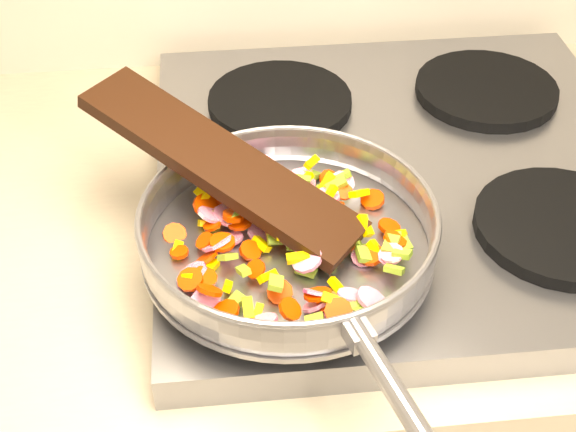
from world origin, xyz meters
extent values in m
cube|color=#939399|center=(-0.70, 1.67, 0.92)|extent=(0.60, 0.60, 0.04)
cylinder|color=black|center=(-0.84, 1.52, 0.95)|extent=(0.19, 0.19, 0.02)
cylinder|color=black|center=(-0.56, 1.52, 0.95)|extent=(0.19, 0.19, 0.02)
cylinder|color=black|center=(-0.84, 1.81, 0.95)|extent=(0.19, 0.19, 0.02)
cylinder|color=black|center=(-0.56, 1.81, 0.95)|extent=(0.19, 0.19, 0.02)
cylinder|color=#9E9EA5|center=(-0.86, 1.51, 0.96)|extent=(0.30, 0.30, 0.01)
torus|color=#9E9EA5|center=(-0.86, 1.51, 0.98)|extent=(0.34, 0.34, 0.05)
torus|color=#9E9EA5|center=(-0.86, 1.51, 1.01)|extent=(0.30, 0.30, 0.01)
cylinder|color=#9E9EA5|center=(-0.79, 1.28, 1.00)|extent=(0.07, 0.19, 0.02)
cube|color=#9E9EA5|center=(-0.82, 1.36, 1.00)|extent=(0.03, 0.03, 0.02)
cylinder|color=#D1145F|center=(-0.92, 1.55, 0.98)|extent=(0.04, 0.04, 0.01)
cube|color=#7EA425|center=(-0.82, 1.58, 0.97)|extent=(0.02, 0.03, 0.02)
cylinder|color=#D1145F|center=(-0.89, 1.62, 0.97)|extent=(0.04, 0.04, 0.02)
cube|color=#7EA425|center=(-0.75, 1.49, 0.98)|extent=(0.02, 0.03, 0.01)
cylinder|color=#D1145F|center=(-0.86, 1.60, 0.98)|extent=(0.03, 0.04, 0.02)
cube|color=#7EA425|center=(-0.85, 1.39, 0.98)|extent=(0.02, 0.01, 0.01)
cube|color=#FACE00|center=(-0.94, 1.55, 0.97)|extent=(0.03, 0.01, 0.02)
cube|color=#FACE00|center=(-0.83, 1.60, 0.98)|extent=(0.02, 0.02, 0.01)
cube|color=#FACE00|center=(-0.86, 1.47, 0.98)|extent=(0.02, 0.01, 0.01)
cube|color=#7EA425|center=(-0.92, 1.48, 0.98)|extent=(0.02, 0.02, 0.02)
cube|color=#FACE00|center=(-0.94, 1.48, 0.97)|extent=(0.02, 0.03, 0.01)
cube|color=#7EA425|center=(-0.93, 1.57, 0.97)|extent=(0.02, 0.03, 0.02)
cube|color=#FACE00|center=(-0.84, 1.55, 0.97)|extent=(0.02, 0.01, 0.02)
cube|color=#7EA425|center=(-0.80, 1.58, 0.98)|extent=(0.02, 0.01, 0.02)
cube|color=#FACE00|center=(-0.88, 1.59, 0.97)|extent=(0.03, 0.01, 0.02)
cube|color=#7EA425|center=(-0.80, 1.53, 0.99)|extent=(0.02, 0.02, 0.02)
cylinder|color=#D1145F|center=(-0.89, 1.40, 0.98)|extent=(0.04, 0.03, 0.02)
cylinder|color=#D53200|center=(-0.87, 1.52, 0.98)|extent=(0.03, 0.03, 0.03)
cylinder|color=#D1145F|center=(-0.85, 1.55, 0.97)|extent=(0.04, 0.05, 0.02)
cylinder|color=#D1145F|center=(-0.89, 1.53, 0.97)|extent=(0.03, 0.03, 0.02)
cylinder|color=#D53200|center=(-0.96, 1.45, 0.98)|extent=(0.03, 0.03, 0.02)
cube|color=#FACE00|center=(-0.82, 1.62, 0.99)|extent=(0.02, 0.02, 0.01)
cylinder|color=#D1145F|center=(-0.79, 1.41, 0.98)|extent=(0.04, 0.04, 0.02)
cylinder|color=#D53200|center=(-0.93, 1.42, 0.97)|extent=(0.03, 0.03, 0.01)
cylinder|color=#D53200|center=(-0.83, 1.41, 0.98)|extent=(0.03, 0.03, 0.01)
cube|color=#FACE00|center=(-0.81, 1.56, 0.99)|extent=(0.02, 0.02, 0.02)
cube|color=#7EA425|center=(-0.91, 1.60, 0.98)|extent=(0.02, 0.02, 0.01)
cylinder|color=#D53200|center=(-0.93, 1.50, 0.98)|extent=(0.03, 0.03, 0.01)
cylinder|color=#D53200|center=(-0.94, 1.44, 0.98)|extent=(0.03, 0.03, 0.02)
cube|color=#7EA425|center=(-0.81, 1.50, 0.97)|extent=(0.03, 0.02, 0.02)
cube|color=#FACE00|center=(-0.78, 1.56, 0.98)|extent=(0.03, 0.02, 0.02)
cylinder|color=#D53200|center=(-0.80, 1.49, 0.98)|extent=(0.02, 0.02, 0.01)
cylinder|color=#D53200|center=(-0.86, 1.53, 0.98)|extent=(0.04, 0.04, 0.02)
cube|color=#7EA425|center=(-0.84, 1.59, 0.98)|extent=(0.02, 0.01, 0.01)
cube|color=#FACE00|center=(-0.81, 1.59, 0.97)|extent=(0.02, 0.03, 0.02)
cube|color=#7EA425|center=(-0.82, 1.48, 0.97)|extent=(0.02, 0.02, 0.01)
cylinder|color=#D53200|center=(-0.76, 1.57, 0.97)|extent=(0.04, 0.04, 0.01)
cube|color=#7EA425|center=(-0.75, 1.46, 0.99)|extent=(0.02, 0.02, 0.01)
cylinder|color=#D53200|center=(-0.87, 1.40, 0.98)|extent=(0.03, 0.02, 0.02)
cube|color=#7EA425|center=(-0.85, 1.47, 0.97)|extent=(0.02, 0.02, 0.01)
cylinder|color=#D1145F|center=(-0.79, 1.60, 0.97)|extent=(0.04, 0.03, 0.03)
cylinder|color=#D53200|center=(-0.95, 1.49, 0.97)|extent=(0.03, 0.03, 0.03)
cube|color=#FACE00|center=(-0.75, 1.50, 0.98)|extent=(0.02, 0.01, 0.01)
cube|color=#FACE00|center=(-0.85, 1.49, 0.98)|extent=(0.03, 0.01, 0.01)
cube|color=#7EA425|center=(-0.85, 1.50, 0.97)|extent=(0.02, 0.01, 0.01)
cylinder|color=#D1145F|center=(-0.83, 1.41, 0.97)|extent=(0.05, 0.05, 0.01)
cylinder|color=#D53200|center=(-0.87, 1.57, 0.98)|extent=(0.03, 0.03, 0.01)
cube|color=#7EA425|center=(-0.80, 1.40, 0.97)|extent=(0.02, 0.02, 0.01)
cube|color=#FACE00|center=(-0.96, 1.47, 0.97)|extent=(0.02, 0.03, 0.02)
cube|color=#FACE00|center=(-0.78, 1.51, 0.99)|extent=(0.02, 0.03, 0.02)
cylinder|color=#D1145F|center=(-0.81, 1.42, 0.97)|extent=(0.03, 0.03, 0.01)
cylinder|color=#D1145F|center=(-0.76, 1.46, 0.98)|extent=(0.03, 0.03, 0.01)
cube|color=#7EA425|center=(-0.92, 1.43, 0.97)|extent=(0.02, 0.02, 0.01)
cube|color=#7EA425|center=(-0.79, 1.49, 0.97)|extent=(0.02, 0.03, 0.02)
cube|color=#7EA425|center=(-0.79, 1.52, 0.98)|extent=(0.02, 0.02, 0.01)
cylinder|color=#D1145F|center=(-0.85, 1.47, 0.98)|extent=(0.04, 0.04, 0.02)
cylinder|color=#D1145F|center=(-0.83, 1.61, 0.96)|extent=(0.05, 0.04, 0.02)
cube|color=#7EA425|center=(-0.88, 1.44, 0.98)|extent=(0.02, 0.02, 0.01)
cube|color=#FACE00|center=(-0.94, 1.60, 0.97)|extent=(0.02, 0.02, 0.01)
cylinder|color=#D53200|center=(-0.84, 1.42, 0.98)|extent=(0.04, 0.04, 0.02)
cube|color=#FACE00|center=(-0.87, 1.56, 0.98)|extent=(0.01, 0.02, 0.02)
cube|color=#7EA425|center=(-0.80, 1.50, 0.98)|extent=(0.01, 0.02, 0.02)
cube|color=#7EA425|center=(-0.88, 1.60, 0.97)|extent=(0.02, 0.02, 0.01)
cube|color=#FACE00|center=(-0.90, 1.41, 0.97)|extent=(0.01, 0.02, 0.02)
cube|color=#FACE00|center=(-0.93, 1.58, 0.98)|extent=(0.03, 0.02, 0.01)
cylinder|color=#D53200|center=(-0.80, 1.61, 0.97)|extent=(0.03, 0.03, 0.02)
cylinder|color=#D53200|center=(-0.98, 1.54, 0.96)|extent=(0.03, 0.03, 0.02)
cube|color=#FACE00|center=(-0.89, 1.51, 0.97)|extent=(0.02, 0.02, 0.01)
cylinder|color=#D53200|center=(-0.76, 1.49, 0.98)|extent=(0.03, 0.03, 0.01)
cylinder|color=#D1145F|center=(-0.84, 1.42, 0.98)|extent=(0.03, 0.03, 0.03)
cylinder|color=#D1145F|center=(-0.93, 1.51, 0.98)|extent=(0.04, 0.04, 0.03)
cylinder|color=#D53200|center=(-0.78, 1.48, 0.97)|extent=(0.04, 0.04, 0.02)
cylinder|color=#D1145F|center=(-0.94, 1.55, 0.98)|extent=(0.04, 0.04, 0.02)
cylinder|color=#D1145F|center=(-0.82, 1.57, 0.98)|extent=(0.04, 0.04, 0.01)
cylinder|color=#D1145F|center=(-0.79, 1.48, 0.97)|extent=(0.03, 0.03, 0.01)
cylinder|color=#D1145F|center=(-0.96, 1.47, 0.97)|extent=(0.04, 0.04, 0.03)
cube|color=#7EA425|center=(-0.80, 1.54, 0.97)|extent=(0.02, 0.02, 0.02)
cube|color=#FACE00|center=(-0.87, 1.50, 0.99)|extent=(0.02, 0.03, 0.01)
cube|color=#FACE00|center=(-0.97, 1.51, 0.97)|extent=(0.01, 0.02, 0.01)
cube|color=#FACE00|center=(-0.84, 1.54, 0.98)|extent=(0.01, 0.03, 0.01)
cube|color=#FACE00|center=(-0.95, 1.57, 0.99)|extent=(0.02, 0.02, 0.01)
cylinder|color=#D1145F|center=(-0.88, 1.56, 0.98)|extent=(0.03, 0.03, 0.01)
cylinder|color=#D53200|center=(-0.75, 1.52, 0.97)|extent=(0.03, 0.03, 0.01)
cube|color=#7EA425|center=(-0.76, 1.45, 0.98)|extent=(0.02, 0.02, 0.01)
cube|color=#7EA425|center=(-0.87, 1.57, 0.98)|extent=(0.02, 0.03, 0.01)
cube|color=#FACE00|center=(-0.92, 1.58, 0.97)|extent=(0.03, 0.01, 0.02)
cube|color=#FACE00|center=(-0.82, 1.44, 0.97)|extent=(0.02, 0.03, 0.01)
cube|color=#FACE00|center=(-0.80, 1.54, 0.98)|extent=(0.02, 0.02, 0.01)
cylinder|color=#D53200|center=(-0.95, 1.51, 0.98)|extent=(0.02, 0.03, 0.02)
cylinder|color=#D1145F|center=(-0.80, 1.52, 0.96)|extent=(0.03, 0.03, 0.02)
cylinder|color=#D1145F|center=(-0.82, 1.41, 0.97)|extent=(0.03, 0.03, 0.02)
cube|color=#7EA425|center=(-0.87, 1.51, 0.98)|extent=(0.02, 0.02, 0.01)
cube|color=#FACE00|center=(-0.91, 1.41, 0.98)|extent=(0.01, 0.02, 0.01)
cube|color=#7EA425|center=(-0.83, 1.51, 0.97)|extent=(0.03, 0.03, 0.02)
cube|color=#FACE00|center=(-0.89, 1.61, 0.97)|extent=(0.02, 0.02, 0.02)
cube|color=#7EA425|center=(-0.79, 1.60, 0.98)|extent=(0.02, 0.02, 0.01)
cube|color=#7EA425|center=(-0.79, 1.48, 0.98)|extent=(0.02, 0.02, 0.01)
cube|color=#7EA425|center=(-0.76, 1.48, 0.98)|extent=(0.02, 0.03, 0.01)
cylinder|color=#D1145F|center=(-0.87, 1.55, 0.98)|extent=(0.03, 0.03, 0.01)
cylinder|color=#D53200|center=(-0.79, 1.57, 0.98)|extent=(0.03, 0.03, 0.01)
cylinder|color=#D53200|center=(-0.91, 1.54, 0.98)|extent=(0.04, 0.04, 0.01)
cube|color=#FACE00|center=(-0.78, 1.48, 0.98)|extent=(0.02, 0.02, 0.02)
cylinder|color=#D53200|center=(-0.90, 1.47, 0.97)|extent=(0.02, 0.02, 0.02)
cylinder|color=#D53200|center=(-0.91, 1.54, 0.99)|extent=(0.03, 0.03, 0.01)
cylinder|color=#D53200|center=(-0.95, 1.46, 0.97)|extent=(0.03, 0.03, 0.02)
cylinder|color=#D53200|center=(-0.90, 1.50, 0.97)|extent=(0.03, 0.02, 0.02)
cube|color=#7EA425|center=(-0.81, 1.41, 0.97)|extent=(0.02, 0.01, 0.01)
cylinder|color=#D53200|center=(-0.94, 1.56, 0.98)|extent=(0.03, 0.04, 0.03)
cylinder|color=#D53200|center=(-0.94, 1.53, 0.98)|extent=(0.03, 0.03, 0.01)
cube|color=#FACE00|center=(-0.89, 1.45, 0.98)|extent=(0.02, 0.02, 0.02)
cube|color=#FACE00|center=(-0.93, 1.45, 0.97)|extent=(0.01, 0.02, 0.02)
cylinder|color=#D1145F|center=(-0.95, 1.43, 0.97)|extent=(0.04, 0.04, 0.02)
cylinder|color=#D53200|center=(-0.97, 1.50, 0.97)|extent=(0.03, 0.03, 0.01)
cylinder|color=#D53200|center=(-0.81, 1.55, 0.97)|extent=(0.03, 0.03, 0.02)
cube|color=#FACE00|center=(-0.94, 1.56, 0.97)|extent=(0.01, 0.03, 0.02)
cylinder|color=#D53200|center=(-0.87, 1.58, 0.98)|extent=(0.02, 0.02, 0.01)
cube|color=#7EA425|center=(-0.84, 1.54, 0.98)|extent=(0.02, 0.02, 0.02)
cylinder|color=#D1145F|center=(-0.92, 1.52, 0.96)|extent=(0.03, 0.03, 0.01)
cube|color=#7EA425|center=(-0.78, 1.49, 0.97)|extent=(0.02, 0.01, 0.01)
cube|color=#7EA425|center=(-0.87, 1.52, 0.97)|extent=(0.02, 0.02, 0.01)
cylinder|color=#D1145F|center=(-0.88, 1.63, 0.98)|extent=(0.03, 0.03, 0.01)
cylinder|color=#D53200|center=(-0.93, 1.57, 0.97)|extent=(0.03, 0.03, 0.03)
cylinder|color=#D1145F|center=(-0.87, 1.63, 0.97)|extent=(0.02, 0.03, 0.02)
cube|color=#7EA425|center=(-0.91, 1.54, 0.99)|extent=(0.03, 0.03, 0.02)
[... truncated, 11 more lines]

